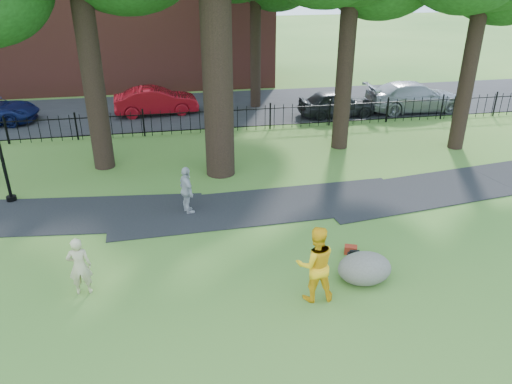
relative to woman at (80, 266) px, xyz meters
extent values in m
plane|color=#336322|center=(4.28, -0.07, -0.79)|extent=(120.00, 120.00, 0.00)
cube|color=black|center=(5.28, 3.83, -0.79)|extent=(36.07, 3.85, 0.03)
cube|color=black|center=(4.28, 15.93, -0.79)|extent=(80.00, 7.00, 0.02)
cube|color=black|center=(4.28, 11.93, 0.23)|extent=(44.00, 0.04, 0.04)
cube|color=black|center=(4.28, 11.93, -0.61)|extent=(44.00, 0.04, 0.04)
cylinder|color=black|center=(4.28, 6.93, 4.46)|extent=(1.10, 1.10, 10.50)
cylinder|color=black|center=(-0.22, 8.43, 3.76)|extent=(0.80, 0.80, 9.10)
cylinder|color=black|center=(9.78, 8.93, 3.41)|extent=(0.70, 0.70, 8.40)
cylinder|color=black|center=(14.78, 7.93, 3.23)|extent=(0.64, 0.64, 8.05)
imported|color=tan|center=(0.00, 0.00, 0.00)|extent=(0.59, 0.39, 1.58)
imported|color=yellow|center=(5.65, -1.23, 0.20)|extent=(1.00, 0.80, 1.99)
imported|color=#A4A4A9|center=(2.83, 3.84, 0.02)|extent=(0.67, 1.03, 1.63)
ellipsoid|color=#5F5B4F|center=(7.15, -0.74, -0.38)|extent=(1.48, 1.16, 0.82)
cylinder|color=black|center=(-3.12, 5.80, 0.71)|extent=(0.11, 0.11, 3.00)
cylinder|color=black|center=(-3.12, 5.80, -0.70)|extent=(0.34, 0.34, 0.19)
cube|color=black|center=(7.18, 0.08, -0.66)|extent=(0.40, 0.30, 0.27)
cube|color=maroon|center=(7.25, 0.53, -0.67)|extent=(0.41, 0.34, 0.24)
imported|color=maroon|center=(1.85, 15.43, -0.08)|extent=(4.43, 1.84, 1.43)
imported|color=black|center=(11.13, 13.43, -0.11)|extent=(3.99, 1.64, 1.35)
imported|color=gray|center=(15.53, 13.60, -0.02)|extent=(5.33, 2.17, 1.55)
camera|label=1|loc=(2.44, -10.87, 6.95)|focal=35.00mm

